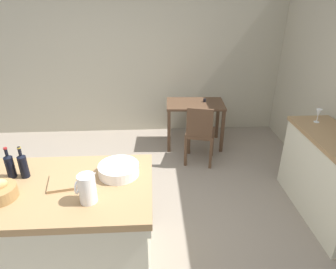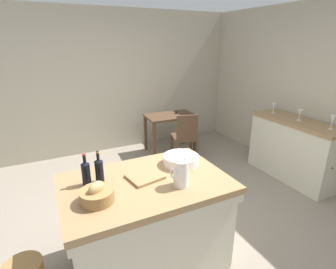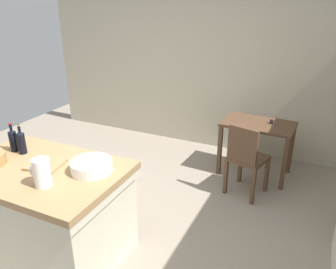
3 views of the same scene
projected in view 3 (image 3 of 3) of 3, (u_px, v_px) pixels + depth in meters
name	position (u px, v px, depth m)	size (l,w,h in m)	color
ground_plane	(112.00, 236.00, 3.39)	(6.76, 6.76, 0.00)	gray
wall_back	(204.00, 63.00, 5.06)	(5.32, 0.12, 2.60)	#B2AA93
island_table	(47.00, 208.00, 3.02)	(1.44, 0.95, 0.89)	#99754C
writing_desk	(258.00, 131.00, 4.36)	(0.93, 0.61, 0.78)	#513826
wooden_chair	(246.00, 158.00, 3.92)	(0.49, 0.49, 0.91)	#513826
pitcher	(42.00, 172.00, 2.55)	(0.17, 0.13, 0.27)	white
wash_bowl	(92.00, 166.00, 2.80)	(0.35, 0.35, 0.09)	white
cutting_board	(45.00, 165.00, 2.89)	(0.29, 0.25, 0.02)	#99754C
wine_bottle_dark	(21.00, 142.00, 3.09)	(0.07, 0.07, 0.29)	black
wine_bottle_amber	(13.00, 140.00, 3.13)	(0.07, 0.07, 0.28)	black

